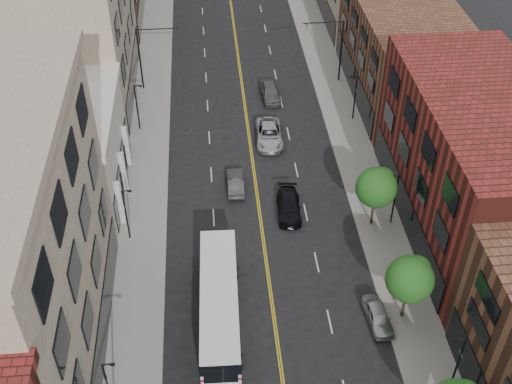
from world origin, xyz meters
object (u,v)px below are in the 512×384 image
object	(u,v)px
car_parked_far	(378,316)
car_lane_a	(289,206)
city_bus	(219,303)
car_lane_b	(269,134)
car_lane_behind	(236,182)
car_lane_c	(270,91)

from	to	relation	value
car_parked_far	car_lane_a	world-z (taller)	car_lane_a
city_bus	car_lane_a	xyz separation A→B (m)	(6.45, 11.17, -1.12)
car_lane_b	car_lane_a	bearing A→B (deg)	-83.93
car_lane_behind	car_parked_far	bearing A→B (deg)	120.91
city_bus	car_lane_b	distance (m)	22.77
city_bus	car_lane_behind	world-z (taller)	city_bus
city_bus	car_lane_behind	bearing A→B (deg)	83.67
car_lane_a	car_lane_c	distance (m)	18.88
car_parked_far	car_lane_behind	bearing A→B (deg)	114.84
car_lane_c	car_lane_a	bearing A→B (deg)	-93.95
car_lane_behind	car_lane_a	distance (m)	5.74
car_lane_behind	car_lane_b	size ratio (longest dim) A/B	0.73
car_lane_a	car_lane_b	size ratio (longest dim) A/B	0.86
car_parked_far	car_lane_c	bearing A→B (deg)	93.30
car_lane_c	city_bus	bearing A→B (deg)	-105.67
city_bus	car_lane_behind	xyz separation A→B (m)	(2.07, 14.88, -1.14)
car_parked_far	car_lane_behind	world-z (taller)	car_lane_behind
car_lane_c	car_lane_b	bearing A→B (deg)	-99.46
city_bus	car_lane_a	size ratio (longest dim) A/B	2.53
car_lane_b	car_lane_c	xyz separation A→B (m)	(0.92, 8.06, 0.02)
city_bus	car_lane_c	world-z (taller)	city_bus
car_lane_a	car_lane_c	bearing A→B (deg)	92.28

